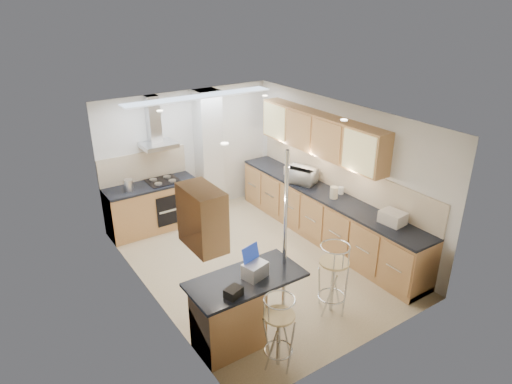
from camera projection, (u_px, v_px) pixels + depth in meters
ground at (256, 262)px, 7.70m from camera, size 4.80×4.80×0.00m
room_shell at (260, 167)px, 7.53m from camera, size 3.64×4.84×2.51m
right_counter at (324, 216)px, 8.28m from camera, size 0.63×4.40×0.92m
back_counter at (153, 207)px, 8.62m from camera, size 1.70×0.63×0.92m
peninsula at (246, 309)px, 5.83m from camera, size 1.47×0.72×0.94m
microwave at (302, 175)px, 8.44m from camera, size 0.53×0.63×0.30m
laptop at (255, 270)px, 5.63m from camera, size 0.33×0.28×0.20m
bag at (234, 292)px, 5.29m from camera, size 0.24×0.20×0.11m
bar_stool_near at (279, 332)px, 5.41m from camera, size 0.53×0.53×0.98m
bar_stool_end at (333, 279)px, 6.33m from camera, size 0.51×0.51×1.07m
jar_a at (287, 171)px, 8.86m from camera, size 0.16×0.16×0.16m
jar_b at (305, 177)px, 8.58m from camera, size 0.13×0.13×0.14m
jar_c at (334, 193)px, 7.83m from camera, size 0.17×0.17×0.21m
jar_d at (341, 190)px, 8.02m from camera, size 0.12×0.12×0.13m
bread_bin at (393, 218)px, 6.99m from camera, size 0.32×0.39×0.19m
kettle at (129, 185)px, 8.12m from camera, size 0.16×0.16×0.22m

